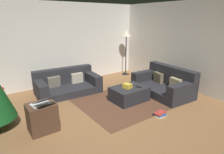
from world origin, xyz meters
The scene contains 13 objects.
ground_plane centered at (0.00, 0.00, 0.00)m, with size 6.40×6.40×0.00m, color brown.
rear_partition centered at (0.00, 3.14, 1.30)m, with size 6.40×0.12×2.60m, color silver.
corner_partition centered at (3.14, 0.00, 1.30)m, with size 0.12×6.40×2.60m, color silver.
couch_left centered at (0.00, 2.26, 0.25)m, with size 1.84×1.11×0.67m.
couch_right centered at (2.26, 0.49, 0.28)m, with size 1.09×1.73×0.77m.
ottoman centered at (1.08, 0.70, 0.19)m, with size 0.91×0.68×0.37m, color #26262B.
gift_box centered at (1.01, 0.69, 0.43)m, with size 0.19×0.20×0.12m, color gold.
tv_remote centered at (1.28, 0.56, 0.38)m, with size 0.05×0.16×0.02m, color black.
side_table centered at (-1.21, 0.59, 0.28)m, with size 0.52×0.44×0.56m, color #4C3323.
laptop centered at (-1.20, 0.53, 0.61)m, with size 0.40×0.45×0.18m.
book_stack centered at (1.10, -0.37, 0.04)m, with size 0.29×0.23×0.09m.
corner_lamp centered at (2.61, 2.68, 1.45)m, with size 0.36×0.36×1.70m.
area_rug centered at (1.08, 0.70, 0.00)m, with size 2.60×2.00×0.01m, color brown.
Camera 1 is at (-2.06, -2.89, 2.13)m, focal length 30.92 mm.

